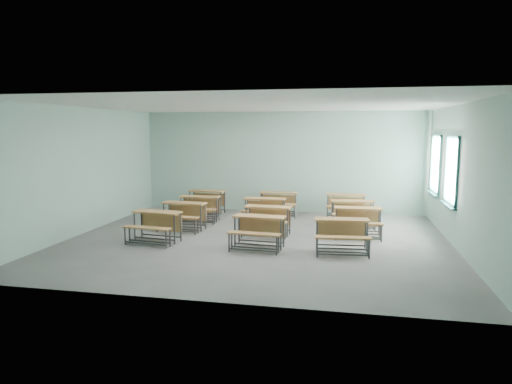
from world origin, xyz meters
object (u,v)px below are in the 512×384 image
at_px(desk_unit_r3c1, 278,200).
at_px(desk_unit_r2c0, 199,205).
at_px(desk_unit_r3c2, 346,202).
at_px(desk_unit_r1c2, 358,218).
at_px(desk_unit_r2c1, 264,207).
at_px(desk_unit_r0c0, 155,222).
at_px(desk_unit_r3c0, 206,198).
at_px(desk_unit_r1c1, 267,216).
at_px(desk_unit_r0c1, 258,227).
at_px(desk_unit_r1c0, 183,212).
at_px(desk_unit_r0c2, 342,230).
at_px(desk_unit_r2c2, 353,210).

bearing_deg(desk_unit_r3c1, desk_unit_r2c0, -152.10).
bearing_deg(desk_unit_r3c2, desk_unit_r1c2, -83.76).
relative_size(desk_unit_r1c2, desk_unit_r2c1, 1.01).
relative_size(desk_unit_r0c0, desk_unit_r3c0, 1.01).
bearing_deg(desk_unit_r1c1, desk_unit_r0c1, -84.54).
height_order(desk_unit_r0c0, desk_unit_r3c0, same).
bearing_deg(desk_unit_r3c1, desk_unit_r0c0, -125.33).
bearing_deg(desk_unit_r3c1, desk_unit_r1c2, -49.54).
height_order(desk_unit_r0c1, desk_unit_r3c0, same).
height_order(desk_unit_r1c0, desk_unit_r3c2, same).
bearing_deg(desk_unit_r2c1, desk_unit_r1c1, -77.59).
bearing_deg(desk_unit_r3c0, desk_unit_r1c0, -81.01).
relative_size(desk_unit_r0c0, desk_unit_r3c1, 1.02).
distance_m(desk_unit_r1c1, desk_unit_r2c0, 2.59).
bearing_deg(desk_unit_r1c1, desk_unit_r2c0, 153.56).
height_order(desk_unit_r1c0, desk_unit_r1c1, same).
distance_m(desk_unit_r0c2, desk_unit_r3c0, 5.75).
distance_m(desk_unit_r1c2, desk_unit_r3c2, 2.36).
bearing_deg(desk_unit_r2c2, desk_unit_r0c0, -156.98).
distance_m(desk_unit_r2c2, desk_unit_r3c1, 2.56).
relative_size(desk_unit_r1c0, desk_unit_r1c2, 1.03).
relative_size(desk_unit_r0c0, desk_unit_r3c2, 1.05).
xyz_separation_m(desk_unit_r1c1, desk_unit_r2c1, (-0.31, 1.32, 0.00)).
bearing_deg(desk_unit_r3c1, desk_unit_r0c2, -67.27).
xyz_separation_m(desk_unit_r0c0, desk_unit_r1c2, (4.68, 1.48, 0.00)).
bearing_deg(desk_unit_r2c1, desk_unit_r3c0, 148.56).
distance_m(desk_unit_r0c1, desk_unit_r2c1, 2.64).
height_order(desk_unit_r2c2, desk_unit_r3c2, same).
distance_m(desk_unit_r0c2, desk_unit_r1c1, 2.26).
bearing_deg(desk_unit_r3c0, desk_unit_r0c0, -84.82).
relative_size(desk_unit_r0c0, desk_unit_r1c1, 1.02).
bearing_deg(desk_unit_r2c0, desk_unit_r1c0, -94.80).
relative_size(desk_unit_r1c2, desk_unit_r3c2, 1.00).
bearing_deg(desk_unit_r2c0, desk_unit_r3c0, 96.71).
bearing_deg(desk_unit_r3c2, desk_unit_r2c2, -82.28).
xyz_separation_m(desk_unit_r2c0, desk_unit_r3c2, (4.14, 1.28, 0.00)).
distance_m(desk_unit_r1c0, desk_unit_r2c2, 4.56).
distance_m(desk_unit_r1c1, desk_unit_r2c1, 1.36).
height_order(desk_unit_r0c2, desk_unit_r1c2, same).
xyz_separation_m(desk_unit_r0c0, desk_unit_r2c1, (2.14, 2.54, 0.00)).
distance_m(desk_unit_r0c0, desk_unit_r1c2, 4.91).
relative_size(desk_unit_r0c0, desk_unit_r2c2, 1.00).
xyz_separation_m(desk_unit_r1c1, desk_unit_r3c2, (1.91, 2.59, 0.00)).
xyz_separation_m(desk_unit_r1c2, desk_unit_r2c0, (-4.45, 1.06, 0.00)).
bearing_deg(desk_unit_r2c1, desk_unit_r2c2, 0.46).
xyz_separation_m(desk_unit_r0c1, desk_unit_r3c2, (1.89, 3.89, 0.00)).
distance_m(desk_unit_r1c2, desk_unit_r2c1, 2.75).
distance_m(desk_unit_r2c1, desk_unit_r3c1, 1.33).
distance_m(desk_unit_r2c0, desk_unit_r2c2, 4.34).
bearing_deg(desk_unit_r2c0, desk_unit_r2c1, -1.98).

